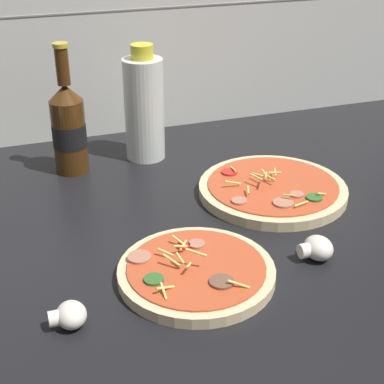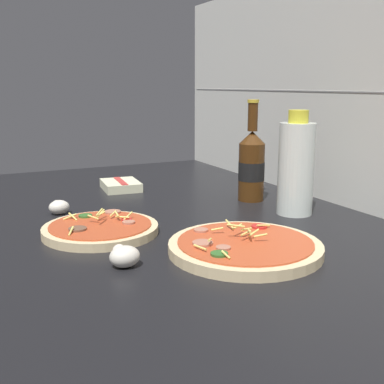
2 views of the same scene
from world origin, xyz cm
name	(u,v)px [view 1 (image 1 of 2)]	position (x,y,z in cm)	size (l,w,h in cm)	color
counter_slab	(178,233)	(0.00, 0.00, 1.25)	(160.00, 90.00, 2.50)	black
tile_backsplash	(110,11)	(0.00, 45.50, 30.00)	(160.00, 1.13, 60.00)	silver
pizza_near	(196,272)	(-1.98, -14.49, 3.50)	(23.02, 23.02, 4.88)	beige
pizza_far	(272,189)	(20.15, 5.51, 3.57)	(27.32, 27.32, 4.92)	beige
beer_bottle	(69,127)	(-13.12, 28.14, 11.77)	(6.67, 6.67, 25.57)	#47280F
oil_bottle	(144,107)	(2.57, 29.89, 13.39)	(8.11, 8.11, 23.69)	silver
mushroom_left	(69,315)	(-20.94, -19.04, 4.14)	(4.91, 4.68, 3.27)	white
mushroom_right	(317,248)	(17.13, -15.78, 4.28)	(5.34, 5.08, 3.56)	white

